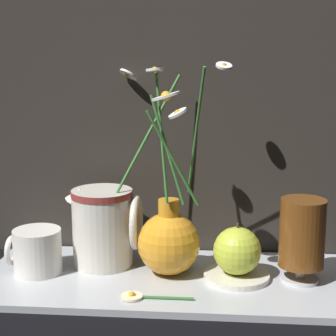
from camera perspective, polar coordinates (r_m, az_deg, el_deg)
The scene contains 9 objects.
ground_plane at distance 1.02m, azimuth 0.00°, elevation -11.57°, with size 6.00×6.00×0.00m, color black.
shelf at distance 1.02m, azimuth 0.00°, elevation -11.27°, with size 0.66×0.28×0.01m.
vase_with_flowers at distance 1.01m, azimuth 0.05°, elevation -7.05°, with size 0.22×0.24×0.38m.
yellow_mug at distance 1.05m, azimuth -13.20°, elevation -8.19°, with size 0.10×0.09×0.08m.
ceramic_pitcher at distance 1.05m, azimuth -6.47°, elevation -5.71°, with size 0.14×0.11×0.15m.
tea_glass at distance 1.00m, azimuth 13.44°, elevation -6.56°, with size 0.08×0.08×0.15m.
saucer_plate at distance 1.01m, azimuth 6.97°, elevation -10.86°, with size 0.12×0.12×0.01m.
orange_fruit at distance 1.00m, azimuth 7.04°, elevation -8.36°, with size 0.08×0.08×0.09m.
loose_daisy at distance 0.93m, azimuth -2.83°, elevation -12.91°, with size 0.12×0.04×0.01m.
Camera 1 is at (0.08, -0.94, 0.40)m, focal length 60.00 mm.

